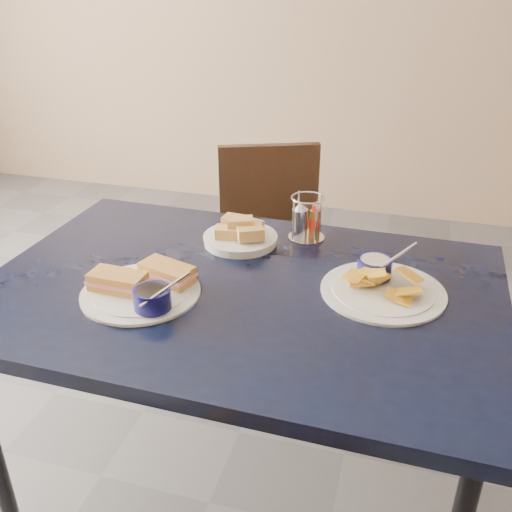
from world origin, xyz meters
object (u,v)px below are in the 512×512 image
(dining_table, at_px, (241,305))
(chair_far, at_px, (279,240))
(sandwich_plate, at_px, (144,286))
(condiment_caddy, at_px, (305,221))
(bread_basket, at_px, (241,235))
(plantain_plate, at_px, (380,283))

(dining_table, xyz_separation_m, chair_far, (-0.10, 0.82, -0.20))
(sandwich_plate, bearing_deg, condiment_caddy, 53.98)
(chair_far, distance_m, bread_basket, 0.65)
(sandwich_plate, xyz_separation_m, bread_basket, (0.14, 0.35, 0.00))
(chair_far, bearing_deg, condiment_caddy, -68.02)
(dining_table, bearing_deg, sandwich_plate, -153.35)
(dining_table, distance_m, chair_far, 0.85)
(plantain_plate, xyz_separation_m, bread_basket, (-0.42, 0.16, 0.01))
(sandwich_plate, height_order, condiment_caddy, condiment_caddy)
(sandwich_plate, xyz_separation_m, plantain_plate, (0.57, 0.19, -0.01))
(chair_far, height_order, plantain_plate, plantain_plate)
(dining_table, bearing_deg, chair_far, 96.79)
(dining_table, relative_size, sandwich_plate, 4.26)
(dining_table, bearing_deg, bread_basket, 107.37)
(plantain_plate, relative_size, bread_basket, 1.45)
(dining_table, relative_size, chair_far, 1.56)
(sandwich_plate, height_order, bread_basket, sandwich_plate)
(plantain_plate, height_order, condiment_caddy, condiment_caddy)
(sandwich_plate, xyz_separation_m, condiment_caddy, (0.32, 0.44, 0.03))
(bread_basket, xyz_separation_m, condiment_caddy, (0.18, 0.09, 0.03))
(plantain_plate, bearing_deg, sandwich_plate, -161.29)
(bread_basket, bearing_deg, plantain_plate, -20.66)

